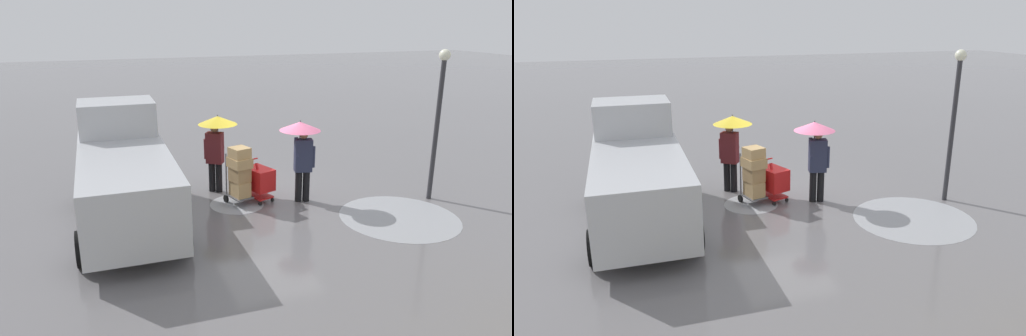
# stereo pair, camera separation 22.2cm
# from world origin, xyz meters

# --- Properties ---
(ground_plane) EXTENTS (90.00, 90.00, 0.00)m
(ground_plane) POSITION_xyz_m (0.00, 0.00, 0.00)
(ground_plane) COLOR slate
(slush_patch_near_cluster) EXTENTS (2.85, 2.85, 0.01)m
(slush_patch_near_cluster) POSITION_xyz_m (-2.40, 2.47, 0.00)
(slush_patch_near_cluster) COLOR #999BA0
(slush_patch_near_cluster) RESTS_ON ground
(slush_patch_under_van) EXTENTS (1.39, 1.39, 0.01)m
(slush_patch_under_van) POSITION_xyz_m (1.02, 0.35, 0.00)
(slush_patch_under_van) COLOR #999BA0
(slush_patch_under_van) RESTS_ON ground
(cargo_van_parked_right) EXTENTS (2.26, 5.37, 2.60)m
(cargo_van_parked_right) POSITION_xyz_m (3.75, 0.57, 1.18)
(cargo_van_parked_right) COLOR #B7BABF
(cargo_van_parked_right) RESTS_ON ground
(shopping_cart_vendor) EXTENTS (0.79, 0.95, 1.04)m
(shopping_cart_vendor) POSITION_xyz_m (0.40, 0.27, 0.57)
(shopping_cart_vendor) COLOR red
(shopping_cart_vendor) RESTS_ON ground
(hand_dolly_boxes) EXTENTS (0.67, 0.81, 1.50)m
(hand_dolly_boxes) POSITION_xyz_m (0.94, 0.36, 0.85)
(hand_dolly_boxes) COLOR #515156
(hand_dolly_boxes) RESTS_ON ground
(pedestrian_pink_side) EXTENTS (1.04, 1.04, 2.15)m
(pedestrian_pink_side) POSITION_xyz_m (1.24, -0.73, 1.58)
(pedestrian_pink_side) COLOR black
(pedestrian_pink_side) RESTS_ON ground
(pedestrian_black_side) EXTENTS (1.04, 1.04, 2.15)m
(pedestrian_black_side) POSITION_xyz_m (-0.60, 0.67, 1.58)
(pedestrian_black_side) COLOR black
(pedestrian_black_side) RESTS_ON ground
(street_lamp) EXTENTS (0.28, 0.28, 3.86)m
(street_lamp) POSITION_xyz_m (-3.90, 1.65, 2.37)
(street_lamp) COLOR #2D2D33
(street_lamp) RESTS_ON ground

